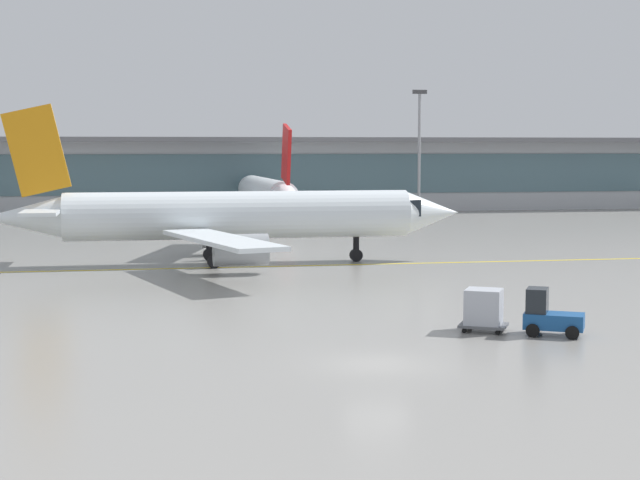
{
  "coord_description": "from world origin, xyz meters",
  "views": [
    {
      "loc": [
        -8.86,
        -36.6,
        8.38
      ],
      "look_at": [
        1.26,
        19.5,
        3.0
      ],
      "focal_mm": 55.44,
      "sensor_mm": 36.0,
      "label": 1
    }
  ],
  "objects_px": {
    "gate_airplane_1": "(266,194)",
    "taxiing_regional_jet": "(233,217)",
    "apron_light_mast_2": "(419,147)",
    "cargo_dolly_lead": "(484,308)",
    "baggage_tug": "(549,315)"
  },
  "relations": [
    {
      "from": "gate_airplane_1",
      "to": "taxiing_regional_jet",
      "type": "xyz_separation_m",
      "value": [
        -7.26,
        -38.74,
        0.2
      ]
    },
    {
      "from": "baggage_tug",
      "to": "cargo_dolly_lead",
      "type": "xyz_separation_m",
      "value": [
        -2.56,
        1.39,
        0.16
      ]
    },
    {
      "from": "cargo_dolly_lead",
      "to": "apron_light_mast_2",
      "type": "bearing_deg",
      "value": 104.74
    },
    {
      "from": "cargo_dolly_lead",
      "to": "apron_light_mast_2",
      "type": "xyz_separation_m",
      "value": [
        18.93,
        77.08,
        7.36
      ]
    },
    {
      "from": "taxiing_regional_jet",
      "to": "baggage_tug",
      "type": "distance_m",
      "value": 31.71
    },
    {
      "from": "taxiing_regional_jet",
      "to": "cargo_dolly_lead",
      "type": "xyz_separation_m",
      "value": [
        8.85,
        -28.09,
        -2.35
      ]
    },
    {
      "from": "cargo_dolly_lead",
      "to": "apron_light_mast_2",
      "type": "height_order",
      "value": "apron_light_mast_2"
    },
    {
      "from": "gate_airplane_1",
      "to": "apron_light_mast_2",
      "type": "height_order",
      "value": "apron_light_mast_2"
    },
    {
      "from": "gate_airplane_1",
      "to": "cargo_dolly_lead",
      "type": "height_order",
      "value": "gate_airplane_1"
    },
    {
      "from": "gate_airplane_1",
      "to": "apron_light_mast_2",
      "type": "bearing_deg",
      "value": -65.29
    },
    {
      "from": "gate_airplane_1",
      "to": "taxiing_regional_jet",
      "type": "relative_size",
      "value": 0.94
    },
    {
      "from": "cargo_dolly_lead",
      "to": "taxiing_regional_jet",
      "type": "bearing_deg",
      "value": 136.03
    },
    {
      "from": "baggage_tug",
      "to": "cargo_dolly_lead",
      "type": "relative_size",
      "value": 1.13
    },
    {
      "from": "taxiing_regional_jet",
      "to": "apron_light_mast_2",
      "type": "bearing_deg",
      "value": 60.31
    },
    {
      "from": "gate_airplane_1",
      "to": "baggage_tug",
      "type": "relative_size",
      "value": 10.92
    }
  ]
}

